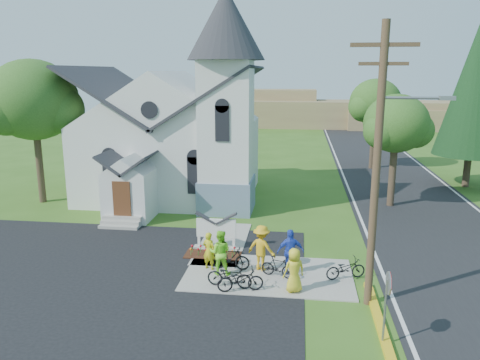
# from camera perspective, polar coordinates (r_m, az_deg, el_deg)

# --- Properties ---
(ground) EXTENTS (120.00, 120.00, 0.00)m
(ground) POSITION_cam_1_polar(r_m,az_deg,el_deg) (19.78, -1.07, -11.88)
(ground) COLOR #355D1A
(ground) RESTS_ON ground
(parking_lot) EXTENTS (20.00, 16.00, 0.02)m
(parking_lot) POSITION_cam_1_polar(r_m,az_deg,el_deg) (20.26, -22.45, -12.28)
(parking_lot) COLOR black
(parking_lot) RESTS_ON ground
(road) EXTENTS (8.00, 90.00, 0.02)m
(road) POSITION_cam_1_polar(r_m,az_deg,el_deg) (34.58, 19.39, -1.65)
(road) COLOR black
(road) RESTS_ON ground
(sidewalk) EXTENTS (7.00, 4.00, 0.05)m
(sidewalk) POSITION_cam_1_polar(r_m,az_deg,el_deg) (20.08, 3.47, -11.43)
(sidewalk) COLOR gray
(sidewalk) RESTS_ON ground
(church) EXTENTS (12.35, 12.00, 13.00)m
(church) POSITION_cam_1_polar(r_m,az_deg,el_deg) (31.45, -7.73, 7.29)
(church) COLOR silver
(church) RESTS_ON ground
(church_sign) EXTENTS (2.20, 0.40, 1.70)m
(church_sign) POSITION_cam_1_polar(r_m,az_deg,el_deg) (22.51, -2.92, -5.92)
(church_sign) COLOR gray
(church_sign) RESTS_ON ground
(flower_bed) EXTENTS (2.60, 1.10, 0.07)m
(flower_bed) POSITION_cam_1_polar(r_m,az_deg,el_deg) (22.03, -3.31, -9.11)
(flower_bed) COLOR #381D0F
(flower_bed) RESTS_ON ground
(utility_pole) EXTENTS (3.45, 0.28, 10.00)m
(utility_pole) POSITION_cam_1_polar(r_m,az_deg,el_deg) (16.73, 16.57, 2.39)
(utility_pole) COLOR #463223
(utility_pole) RESTS_ON ground
(stop_sign) EXTENTS (0.11, 0.76, 2.48)m
(stop_sign) POSITION_cam_1_polar(r_m,az_deg,el_deg) (15.30, 17.53, -12.97)
(stop_sign) COLOR gray
(stop_sign) RESTS_ON ground
(tree_lot_corner) EXTENTS (5.60, 5.60, 9.15)m
(tree_lot_corner) POSITION_cam_1_polar(r_m,az_deg,el_deg) (32.40, -23.89, 8.88)
(tree_lot_corner) COLOR #37291E
(tree_lot_corner) RESTS_ON ground
(tree_road_near) EXTENTS (4.00, 4.00, 7.05)m
(tree_road_near) POSITION_cam_1_polar(r_m,az_deg,el_deg) (30.47, 18.49, 6.48)
(tree_road_near) COLOR #37291E
(tree_road_near) RESTS_ON ground
(tree_road_mid) EXTENTS (4.40, 4.40, 7.80)m
(tree_road_mid) POSITION_cam_1_polar(r_m,az_deg,el_deg) (42.30, 16.17, 9.08)
(tree_road_mid) COLOR #37291E
(tree_road_mid) RESTS_ON ground
(conifer) EXTENTS (5.20, 5.20, 12.40)m
(conifer) POSITION_cam_1_polar(r_m,az_deg,el_deg) (37.83, 26.86, 10.23)
(conifer) COLOR #37291E
(conifer) RESTS_ON ground
(distant_hills) EXTENTS (61.00, 10.00, 5.60)m
(distant_hills) POSITION_cam_1_polar(r_m,az_deg,el_deg) (74.33, 7.94, 8.17)
(distant_hills) COLOR olive
(distant_hills) RESTS_ON ground
(cyclist_0) EXTENTS (0.70, 0.58, 1.65)m
(cyclist_0) POSITION_cam_1_polar(r_m,az_deg,el_deg) (20.27, -3.80, -8.59)
(cyclist_0) COLOR gold
(cyclist_0) RESTS_ON sidewalk
(bike_0) EXTENTS (1.91, 1.08, 0.95)m
(bike_0) POSITION_cam_1_polar(r_m,az_deg,el_deg) (18.42, 0.04, -12.06)
(bike_0) COLOR black
(bike_0) RESTS_ON sidewalk
(cyclist_1) EXTENTS (0.93, 0.73, 1.91)m
(cyclist_1) POSITION_cam_1_polar(r_m,az_deg,el_deg) (19.73, -2.45, -8.79)
(cyclist_1) COLOR #81E92B
(cyclist_1) RESTS_ON sidewalk
(bike_1) EXTENTS (1.72, 0.61, 1.01)m
(bike_1) POSITION_cam_1_polar(r_m,az_deg,el_deg) (20.30, -1.17, -9.49)
(bike_1) COLOR black
(bike_1) RESTS_ON sidewalk
(cyclist_2) EXTENTS (1.20, 0.68, 1.93)m
(cyclist_2) POSITION_cam_1_polar(r_m,az_deg,el_deg) (19.85, 6.17, -8.68)
(cyclist_2) COLOR blue
(cyclist_2) RESTS_ON sidewalk
(bike_2) EXTENTS (1.89, 0.88, 0.96)m
(bike_2) POSITION_cam_1_polar(r_m,az_deg,el_deg) (18.75, -1.29, -11.57)
(bike_2) COLOR black
(bike_2) RESTS_ON sidewalk
(cyclist_3) EXTENTS (1.46, 1.18, 1.98)m
(cyclist_3) POSITION_cam_1_polar(r_m,az_deg,el_deg) (20.10, 2.65, -8.26)
(cyclist_3) COLOR gold
(cyclist_3) RESTS_ON sidewalk
(bike_3) EXTENTS (1.53, 0.88, 0.89)m
(bike_3) POSITION_cam_1_polar(r_m,az_deg,el_deg) (19.66, 4.64, -10.51)
(bike_3) COLOR black
(bike_3) RESTS_ON sidewalk
(cyclist_4) EXTENTS (1.01, 0.87, 1.75)m
(cyclist_4) POSITION_cam_1_polar(r_m,az_deg,el_deg) (18.36, 6.61, -10.87)
(cyclist_4) COLOR gold
(cyclist_4) RESTS_ON sidewalk
(bike_4) EXTENTS (1.79, 1.13, 0.89)m
(bike_4) POSITION_cam_1_polar(r_m,az_deg,el_deg) (19.93, 12.75, -10.47)
(bike_4) COLOR black
(bike_4) RESTS_ON sidewalk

